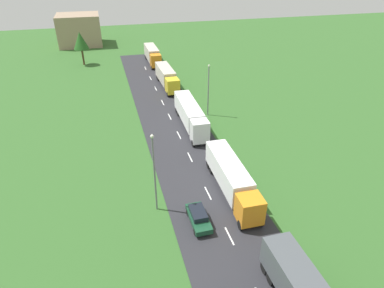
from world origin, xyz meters
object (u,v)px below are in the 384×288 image
Objects in this scene: lamppost_second at (154,170)px; lamppost_third at (208,88)px; truck_third at (190,114)px; truck_fourth at (167,77)px; car_third at (198,217)px; tree_oak at (80,41)px; truck_fifth at (152,54)px; truck_second at (232,177)px; distant_building at (79,30)px.

lamppost_third is at bearing 59.70° from lamppost_second.
lamppost_second is at bearing -115.47° from truck_third.
truck_fourth is 37.91m from lamppost_second.
truck_third is 1.56× the size of lamppost_third.
lamppost_second is (-8.60, -36.81, 2.89)m from truck_fourth.
lamppost_second is at bearing -103.16° from truck_fourth.
car_third is at bearing -109.68° from lamppost_third.
tree_oak is (-20.62, 36.25, 0.95)m from lamppost_third.
lamppost_third is (12.50, 21.39, -0.19)m from lamppost_second.
lamppost_third is at bearing -83.13° from truck_fifth.
car_third is (-4.96, -3.84, -1.26)m from truck_second.
lamppost_third reaches higher than tree_oak.
lamppost_second reaches higher than truck_second.
truck_second is 80.95m from distant_building.
truck_second is at bearing -89.56° from truck_third.
distant_building is at bearing 102.65° from truck_second.
truck_fifth reaches higher than car_third.
car_third is (-4.82, -57.63, -1.38)m from truck_fifth.
truck_fourth is 1.40× the size of lamppost_third.
tree_oak is (-16.77, 57.02, 3.70)m from truck_second.
truck_second is 0.93× the size of truck_third.
lamppost_third is 62.05m from distant_building.
truck_third is 1.49× the size of lamppost_second.
truck_fourth is 1.56× the size of tree_oak.
truck_third is 1.12× the size of distant_building.
truck_fifth is 57.85m from car_third.
car_third is 62.19m from tree_oak.
truck_second is 9.16m from lamppost_second.
lamppost_second reaches higher than truck_third.
truck_third is 1.11× the size of truck_fourth.
lamppost_second reaches higher than car_third.
tree_oak is (-16.73, 20.82, 3.65)m from truck_fourth.
lamppost_second is (-8.65, -0.62, 2.94)m from truck_second.
distant_building is (-17.72, 78.95, 2.26)m from truck_second.
car_third is 0.49× the size of lamppost_third.
distant_building is (-9.07, 79.57, -0.68)m from lamppost_second.
truck_fourth is 1.03× the size of truck_fifth.
truck_second is 1.06× the size of truck_fifth.
lamppost_second is 1.16× the size of tree_oak.
lamppost_second is 0.75× the size of distant_building.
truck_fourth reaches higher than car_third.
truck_fifth is 17.32m from tree_oak.
truck_third reaches higher than truck_second.
lamppost_third reaches higher than car_third.
lamppost_third is at bearing -75.84° from truck_fourth.
car_third is at bearing -96.99° from truck_fourth.
lamppost_second is at bearing -120.30° from lamppost_third.
truck_third is 1.14× the size of truck_fifth.
truck_third is 18.93m from truck_fourth.
truck_fifth is at bearing 96.87° from lamppost_third.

